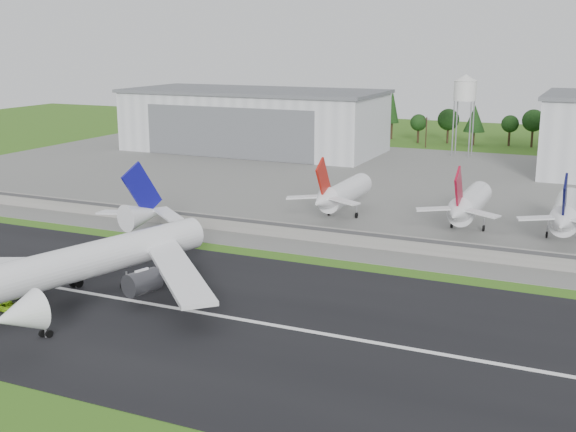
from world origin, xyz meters
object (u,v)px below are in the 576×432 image
at_px(main_airliner, 92,268).
at_px(parked_jet_red_b, 468,205).
at_px(ground_vehicle, 9,306).
at_px(parked_jet_red_a, 341,194).
at_px(parked_jet_navy, 566,213).

distance_m(main_airliner, parked_jet_red_b, 82.76).
bearing_deg(ground_vehicle, main_airliner, -27.60).
distance_m(ground_vehicle, parked_jet_red_a, 82.65).
relative_size(main_airliner, parked_jet_red_a, 1.86).
relative_size(parked_jet_red_a, parked_jet_navy, 1.00).
height_order(ground_vehicle, parked_jet_navy, parked_jet_navy).
distance_m(main_airliner, parked_jet_red_a, 69.61).
bearing_deg(ground_vehicle, parked_jet_navy, -38.05).
bearing_deg(parked_jet_red_a, parked_jet_navy, 0.03).
xyz_separation_m(main_airliner, parked_jet_red_b, (48.61, 66.97, 1.23)).
relative_size(main_airliner, parked_jet_red_b, 1.86).
bearing_deg(ground_vehicle, parked_jet_red_a, -12.46).
bearing_deg(main_airliner, ground_vehicle, 72.84).
distance_m(parked_jet_red_b, parked_jet_navy, 20.25).
bearing_deg(parked_jet_navy, parked_jet_red_a, -179.97).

